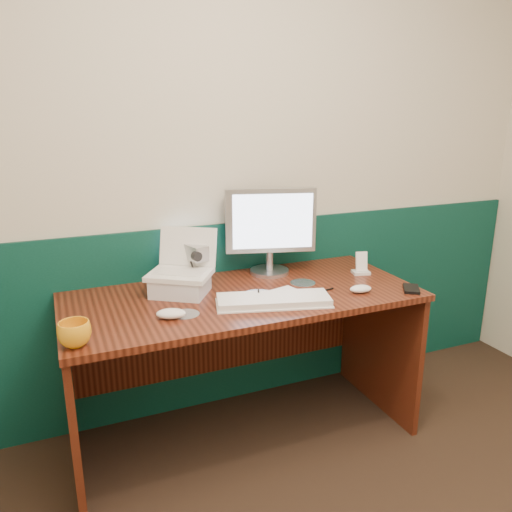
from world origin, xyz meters
name	(u,v)px	position (x,y,z in m)	size (l,w,h in m)	color
back_wall	(248,173)	(0.00, 1.75, 1.25)	(3.50, 0.04, 2.50)	beige
wainscot	(249,311)	(0.00, 1.74, 0.50)	(3.48, 0.02, 1.00)	#07322A
desk	(244,367)	(-0.17, 1.38, 0.38)	(1.60, 0.70, 0.75)	#331209
laptop_riser	(180,285)	(-0.44, 1.49, 0.79)	(0.24, 0.20, 0.08)	silver
laptop	(179,253)	(-0.44, 1.49, 0.95)	(0.27, 0.21, 0.23)	white
monitor	(270,230)	(0.06, 1.61, 0.98)	(0.45, 0.13, 0.45)	#B7B7BC
keyboard	(274,301)	(-0.10, 1.21, 0.76)	(0.48, 0.16, 0.03)	white
mouse_right	(361,289)	(0.33, 1.19, 0.77)	(0.10, 0.06, 0.03)	white
mouse_left	(171,314)	(-0.54, 1.23, 0.77)	(0.12, 0.07, 0.04)	white
mug	(75,334)	(-0.91, 1.12, 0.80)	(0.12, 0.12, 0.09)	orange
camcorder	(197,266)	(-0.34, 1.56, 0.85)	(0.09, 0.13, 0.20)	silver
cd_spindle	(259,297)	(-0.14, 1.28, 0.76)	(0.13, 0.13, 0.03)	silver
cd_loose_a	(186,314)	(-0.48, 1.25, 0.75)	(0.11, 0.11, 0.00)	#B1B7C2
cd_loose_b	(303,283)	(0.15, 1.41, 0.75)	(0.12, 0.12, 0.00)	silver
pen	(322,291)	(0.17, 1.26, 0.75)	(0.01, 0.01, 0.14)	black
papers	(283,292)	(0.00, 1.33, 0.75)	(0.15, 0.10, 0.00)	white
dock	(361,272)	(0.49, 1.42, 0.76)	(0.08, 0.06, 0.02)	silver
music_player	(361,261)	(0.49, 1.42, 0.82)	(0.06, 0.01, 0.10)	white
pda	(411,289)	(0.57, 1.12, 0.76)	(0.07, 0.12, 0.01)	black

